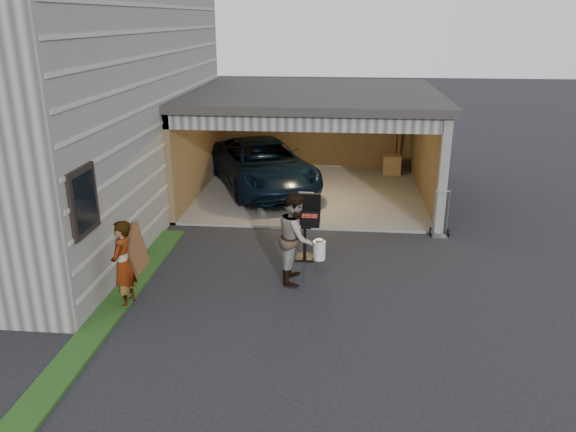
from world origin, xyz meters
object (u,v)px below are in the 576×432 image
Objects in this scene: minivan at (263,166)px; bbq_grill at (305,222)px; man at (296,237)px; hand_truck at (440,228)px; propane_tank at (319,250)px; plywood_panel at (136,251)px; woman at (123,264)px.

minivan reaches higher than bbq_grill.
man reaches higher than hand_truck.
bbq_grill is at bearing 173.63° from propane_tank.
man is at bearing 0.04° from plywood_panel.
hand_truck is (5.97, 3.87, -0.57)m from woman.
plywood_panel is at bearing -153.61° from hand_truck.
hand_truck is (3.01, 1.52, -0.60)m from bbq_grill.
plywood_panel is (-0.28, 1.31, -0.31)m from woman.
woman is 1.43× the size of hand_truck.
bbq_grill is 0.68m from propane_tank.
hand_truck is at bearing -60.52° from minivan.
man is 1.04m from bbq_grill.
bbq_grill is at bearing 128.90° from woman.
propane_tank is at bearing -6.37° from bbq_grill.
minivan reaches higher than plywood_panel.
propane_tank is at bearing -93.58° from minivan.
hand_truck is (2.70, 1.55, 0.01)m from propane_tank.
propane_tank is at bearing 15.84° from plywood_panel.
man is at bearing -95.51° from bbq_grill.
woman is at bearing -141.58° from bbq_grill.
minivan is at bearing 107.77° from bbq_grill.
woman is 7.13m from hand_truck.
man reaches higher than plywood_panel.
propane_tank is (3.26, 2.32, -0.59)m from woman.
minivan is 3.17× the size of woman.
man is at bearing 115.12° from woman.
hand_truck is at bearing -50.32° from man.
hand_truck reaches higher than propane_tank.
woman is 3.78m from bbq_grill.
bbq_grill reaches higher than propane_tank.
bbq_grill is 3.42m from plywood_panel.
minivan is 5.25m from propane_tank.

